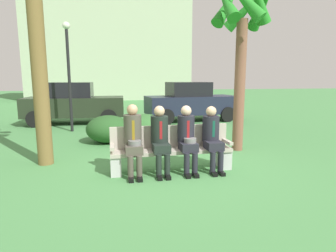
{
  "coord_description": "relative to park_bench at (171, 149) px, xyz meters",
  "views": [
    {
      "loc": [
        -1.24,
        -5.54,
        1.84
      ],
      "look_at": [
        -0.09,
        0.19,
        0.85
      ],
      "focal_mm": 30.18,
      "sensor_mm": 36.0,
      "label": 1
    }
  ],
  "objects": [
    {
      "name": "shrub_mid_lawn",
      "position": [
        -0.22,
        2.68,
        -0.03
      ],
      "size": [
        1.31,
        1.2,
        0.82
      ],
      "primitive_type": "ellipsoid",
      "color": "#31652E",
      "rests_on": "ground"
    },
    {
      "name": "park_bench",
      "position": [
        0.0,
        0.0,
        0.0
      ],
      "size": [
        2.41,
        0.44,
        0.9
      ],
      "color": "#B7AD9E",
      "rests_on": "ground"
    },
    {
      "name": "seated_man_centerleft",
      "position": [
        -0.25,
        -0.13,
        0.3
      ],
      "size": [
        0.34,
        0.72,
        1.32
      ],
      "color": "#1E2823",
      "rests_on": "ground"
    },
    {
      "name": "seated_man_leftmost",
      "position": [
        -0.77,
        -0.13,
        0.31
      ],
      "size": [
        0.34,
        0.72,
        1.36
      ],
      "color": "#4C473D",
      "rests_on": "ground"
    },
    {
      "name": "shrub_far_lawn",
      "position": [
        0.86,
        2.14,
        -0.12
      ],
      "size": [
        1.03,
        0.94,
        0.64
      ],
      "primitive_type": "ellipsoid",
      "color": "#296229",
      "rests_on": "ground"
    },
    {
      "name": "building_backdrop",
      "position": [
        -1.09,
        21.97,
        4.59
      ],
      "size": [
        14.37,
        6.97,
        10.01
      ],
      "color": "#AABD99",
      "rests_on": "ground"
    },
    {
      "name": "parked_car_near",
      "position": [
        -2.65,
        6.65,
        0.4
      ],
      "size": [
        3.95,
        1.81,
        1.68
      ],
      "color": "#232D1E",
      "rests_on": "ground"
    },
    {
      "name": "ground_plane",
      "position": [
        0.09,
        0.15,
        -0.44
      ],
      "size": [
        80.0,
        80.0,
        0.0
      ],
      "primitive_type": "plane",
      "color": "#48884A"
    },
    {
      "name": "palm_tree_short",
      "position": [
        2.04,
        1.27,
        2.78
      ],
      "size": [
        1.72,
        1.74,
        4.4
      ],
      "color": "brown",
      "rests_on": "ground"
    },
    {
      "name": "shrub_near_bench",
      "position": [
        -1.26,
        2.8,
        -0.04
      ],
      "size": [
        1.26,
        1.16,
        0.79
      ],
      "primitive_type": "ellipsoid",
      "color": "#265123",
      "rests_on": "ground"
    },
    {
      "name": "street_lamp",
      "position": [
        -2.54,
        4.83,
        1.81
      ],
      "size": [
        0.24,
        0.24,
        3.68
      ],
      "color": "black",
      "rests_on": "ground"
    },
    {
      "name": "seated_man_rightmost",
      "position": [
        0.81,
        -0.13,
        0.28
      ],
      "size": [
        0.34,
        0.72,
        1.29
      ],
      "color": "#23232D",
      "rests_on": "ground"
    },
    {
      "name": "parked_car_far",
      "position": [
        2.23,
        6.46,
        0.4
      ],
      "size": [
        4.03,
        2.02,
        1.68
      ],
      "color": "#1E2338",
      "rests_on": "ground"
    },
    {
      "name": "seated_man_centerright",
      "position": [
        0.29,
        -0.13,
        0.29
      ],
      "size": [
        0.34,
        0.72,
        1.31
      ],
      "color": "#23232D",
      "rests_on": "ground"
    }
  ]
}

